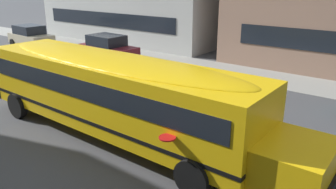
{
  "coord_description": "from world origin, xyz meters",
  "views": [
    {
      "loc": [
        7.76,
        -8.74,
        4.84
      ],
      "look_at": [
        1.72,
        -0.95,
        1.46
      ],
      "focal_mm": 35.71,
      "sensor_mm": 36.0,
      "label": 1
    }
  ],
  "objects": [
    {
      "name": "ground_plane",
      "position": [
        0.0,
        0.0,
        0.0
      ],
      "size": [
        400.0,
        400.0,
        0.0
      ],
      "primitive_type": "plane",
      "color": "#424244"
    },
    {
      "name": "sidewalk_far",
      "position": [
        0.0,
        7.74,
        0.01
      ],
      "size": [
        120.0,
        3.0,
        0.01
      ],
      "primitive_type": "cube",
      "color": "gray",
      "rests_on": "ground_plane"
    },
    {
      "name": "lane_centreline",
      "position": [
        0.0,
        0.0,
        0.0
      ],
      "size": [
        110.0,
        0.16,
        0.01
      ],
      "primitive_type": "cube",
      "color": "silver",
      "rests_on": "ground_plane"
    },
    {
      "name": "school_bus",
      "position": [
        0.43,
        -1.9,
        1.58
      ],
      "size": [
        11.91,
        2.81,
        2.66
      ],
      "rotation": [
        0.0,
        0.0,
        0.0
      ],
      "color": "yellow",
      "rests_on": "ground_plane"
    },
    {
      "name": "parked_car_beige_by_entrance",
      "position": [
        -15.87,
        4.82,
        0.84
      ],
      "size": [
        3.97,
        2.01,
        1.64
      ],
      "rotation": [
        0.0,
        0.0,
        -0.04
      ],
      "color": "#C1B28E",
      "rests_on": "ground_plane"
    },
    {
      "name": "parked_car_maroon_by_lamppost",
      "position": [
        -7.76,
        5.18,
        0.84
      ],
      "size": [
        3.98,
        2.03,
        1.64
      ],
      "rotation": [
        0.0,
        0.0,
        -0.05
      ],
      "color": "maroon",
      "rests_on": "ground_plane"
    }
  ]
}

